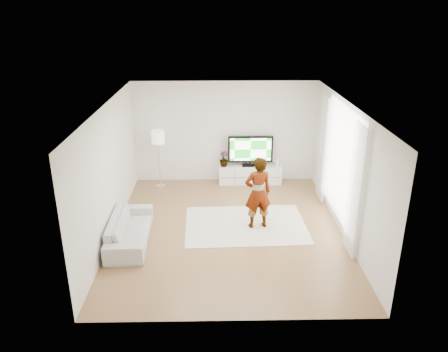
{
  "coord_description": "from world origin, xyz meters",
  "views": [
    {
      "loc": [
        -0.26,
        -8.59,
        4.68
      ],
      "look_at": [
        -0.08,
        0.4,
        1.13
      ],
      "focal_mm": 35.0,
      "sensor_mm": 36.0,
      "label": 1
    }
  ],
  "objects_px": {
    "player": "(258,193)",
    "sofa": "(130,229)",
    "floor_lamp": "(158,140)",
    "television": "(250,150)",
    "rug": "(245,225)",
    "media_console": "(250,174)"
  },
  "relations": [
    {
      "from": "media_console",
      "to": "rug",
      "type": "height_order",
      "value": "media_console"
    },
    {
      "from": "media_console",
      "to": "television",
      "type": "height_order",
      "value": "television"
    },
    {
      "from": "television",
      "to": "sofa",
      "type": "xyz_separation_m",
      "value": [
        -2.77,
        -3.27,
        -0.66
      ]
    },
    {
      "from": "rug",
      "to": "floor_lamp",
      "type": "bearing_deg",
      "value": 133.34
    },
    {
      "from": "television",
      "to": "media_console",
      "type": "bearing_deg",
      "value": -90.0
    },
    {
      "from": "sofa",
      "to": "floor_lamp",
      "type": "relative_size",
      "value": 1.25
    },
    {
      "from": "player",
      "to": "floor_lamp",
      "type": "distance_m",
      "value": 3.46
    },
    {
      "from": "floor_lamp",
      "to": "sofa",
      "type": "bearing_deg",
      "value": -95.5
    },
    {
      "from": "media_console",
      "to": "television",
      "type": "relative_size",
      "value": 1.4
    },
    {
      "from": "sofa",
      "to": "floor_lamp",
      "type": "bearing_deg",
      "value": -7.23
    },
    {
      "from": "player",
      "to": "sofa",
      "type": "relative_size",
      "value": 0.83
    },
    {
      "from": "floor_lamp",
      "to": "television",
      "type": "bearing_deg",
      "value": 5.95
    },
    {
      "from": "floor_lamp",
      "to": "rug",
      "type": "bearing_deg",
      "value": -46.66
    },
    {
      "from": "media_console",
      "to": "sofa",
      "type": "bearing_deg",
      "value": -130.55
    },
    {
      "from": "player",
      "to": "floor_lamp",
      "type": "height_order",
      "value": "player"
    },
    {
      "from": "sofa",
      "to": "player",
      "type": "bearing_deg",
      "value": -79.3
    },
    {
      "from": "rug",
      "to": "floor_lamp",
      "type": "distance_m",
      "value": 3.46
    },
    {
      "from": "rug",
      "to": "floor_lamp",
      "type": "height_order",
      "value": "floor_lamp"
    },
    {
      "from": "rug",
      "to": "player",
      "type": "relative_size",
      "value": 1.65
    },
    {
      "from": "television",
      "to": "player",
      "type": "distance_m",
      "value": 2.67
    },
    {
      "from": "media_console",
      "to": "floor_lamp",
      "type": "relative_size",
      "value": 1.1
    },
    {
      "from": "media_console",
      "to": "television",
      "type": "bearing_deg",
      "value": 90.0
    }
  ]
}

